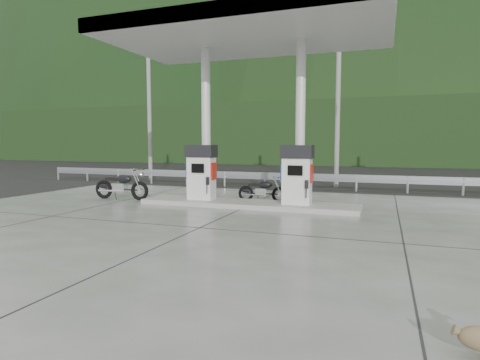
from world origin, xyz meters
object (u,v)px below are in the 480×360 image
(gas_pump_left, at_px, (201,172))
(motorcycle_right, at_px, (263,191))
(gas_pump_right, at_px, (297,175))
(motorcycle_left, at_px, (121,186))

(gas_pump_left, distance_m, motorcycle_right, 2.20)
(gas_pump_right, xyz_separation_m, motorcycle_right, (-1.42, 1.12, -0.67))
(gas_pump_left, bearing_deg, motorcycle_right, 32.30)
(motorcycle_left, relative_size, motorcycle_right, 1.25)
(gas_pump_left, bearing_deg, motorcycle_left, 179.88)
(gas_pump_left, height_order, motorcycle_right, gas_pump_left)
(gas_pump_right, bearing_deg, motorcycle_right, 141.75)
(gas_pump_left, height_order, motorcycle_left, gas_pump_left)
(gas_pump_right, height_order, motorcycle_left, gas_pump_right)
(gas_pump_left, relative_size, motorcycle_left, 0.89)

